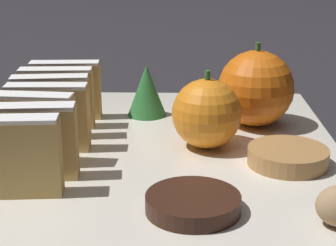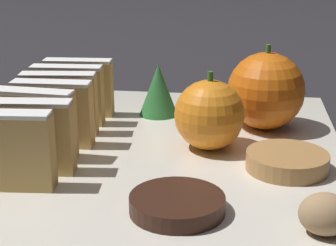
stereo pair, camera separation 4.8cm
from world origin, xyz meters
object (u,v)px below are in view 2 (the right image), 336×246
at_px(orange_near, 266,91).
at_px(orange_far, 209,115).
at_px(chocolate_cookie, 177,204).
at_px(walnut, 325,214).

distance_m(orange_near, orange_far, 0.08).
xyz_separation_m(orange_far, chocolate_cookie, (-0.01, -0.13, -0.03)).
distance_m(orange_far, chocolate_cookie, 0.13).
bearing_deg(orange_far, orange_near, 51.42).
bearing_deg(orange_near, walnut, -81.23).
distance_m(orange_near, walnut, 0.21).
relative_size(orange_far, walnut, 2.07).
xyz_separation_m(walnut, chocolate_cookie, (-0.10, 0.02, -0.01)).
xyz_separation_m(orange_near, chocolate_cookie, (-0.07, -0.19, -0.03)).
bearing_deg(walnut, orange_near, 98.77).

